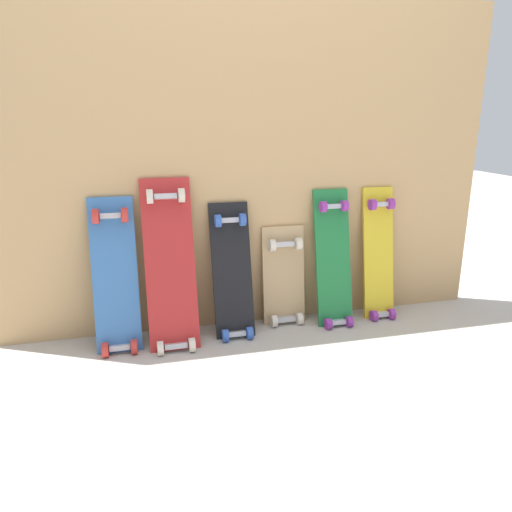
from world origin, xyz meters
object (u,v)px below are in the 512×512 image
(skateboard_green, at_px, (334,265))
(skateboard_yellow, at_px, (379,260))
(skateboard_black, at_px, (233,277))
(skateboard_natural, at_px, (284,281))
(skateboard_blue, at_px, (115,282))
(skateboard_red, at_px, (171,271))

(skateboard_green, bearing_deg, skateboard_yellow, 4.18)
(skateboard_black, distance_m, skateboard_natural, 0.30)
(skateboard_blue, relative_size, skateboard_natural, 1.33)
(skateboard_red, height_order, skateboard_natural, skateboard_red)
(skateboard_black, xyz_separation_m, skateboard_natural, (0.29, 0.06, -0.07))
(skateboard_blue, distance_m, skateboard_yellow, 1.37)
(skateboard_natural, bearing_deg, skateboard_black, -168.60)
(skateboard_black, bearing_deg, skateboard_red, -173.92)
(skateboard_green, distance_m, skateboard_yellow, 0.27)
(skateboard_green, bearing_deg, skateboard_natural, 169.22)
(skateboard_blue, bearing_deg, skateboard_green, 1.02)
(skateboard_blue, xyz_separation_m, skateboard_red, (0.25, -0.02, 0.04))
(skateboard_green, xyz_separation_m, skateboard_yellow, (0.27, 0.02, 0.00))
(skateboard_black, xyz_separation_m, skateboard_green, (0.54, 0.01, 0.02))
(skateboard_natural, xyz_separation_m, skateboard_green, (0.25, -0.05, 0.09))
(skateboard_blue, height_order, skateboard_green, skateboard_blue)
(skateboard_red, xyz_separation_m, skateboard_black, (0.30, 0.03, -0.07))
(skateboard_green, bearing_deg, skateboard_red, -177.18)
(skateboard_black, bearing_deg, skateboard_green, 0.99)
(skateboard_natural, xyz_separation_m, skateboard_yellow, (0.53, -0.03, 0.09))
(skateboard_yellow, bearing_deg, skateboard_natural, 176.88)
(skateboard_green, bearing_deg, skateboard_blue, -178.98)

